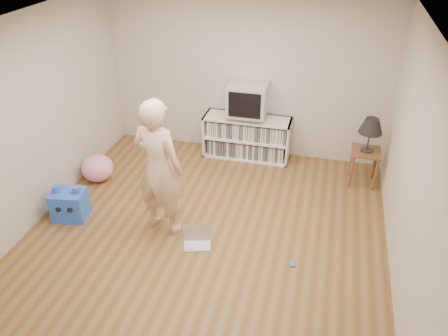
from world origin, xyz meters
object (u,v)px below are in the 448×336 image
object	(u,v)px
laptop	(197,239)
plush_pink	(98,168)
dvd_deck	(247,116)
table_lamp	(371,127)
media_unit	(247,137)
crt_tv	(248,99)
person	(159,168)
plush_blue	(70,204)
side_table	(365,159)

from	to	relation	value
laptop	plush_pink	bearing A→B (deg)	134.49
dvd_deck	table_lamp	bearing A→B (deg)	-11.28
media_unit	crt_tv	world-z (taller)	crt_tv
table_lamp	laptop	distance (m)	2.92
dvd_deck	person	world-z (taller)	person
laptop	plush_blue	world-z (taller)	plush_blue
dvd_deck	laptop	world-z (taller)	dvd_deck
dvd_deck	crt_tv	size ratio (longest dim) A/B	0.75
side_table	laptop	world-z (taller)	side_table
side_table	table_lamp	distance (m)	0.53
side_table	plush_blue	size ratio (longest dim) A/B	1.11
plush_pink	table_lamp	bearing A→B (deg)	13.13
crt_tv	plush_blue	world-z (taller)	crt_tv
media_unit	dvd_deck	distance (m)	0.39
dvd_deck	person	size ratio (longest dim) A/B	0.25
dvd_deck	table_lamp	distance (m)	1.90
laptop	dvd_deck	bearing A→B (deg)	69.43
dvd_deck	laptop	distance (m)	2.41
dvd_deck	side_table	world-z (taller)	dvd_deck
dvd_deck	plush_blue	world-z (taller)	dvd_deck
person	plush_pink	world-z (taller)	person
crt_tv	plush_pink	bearing A→B (deg)	-148.00
side_table	table_lamp	bearing A→B (deg)	0.00
side_table	plush_pink	xyz separation A→B (m)	(-3.89, -0.91, -0.21)
media_unit	person	world-z (taller)	person
dvd_deck	side_table	size ratio (longest dim) A/B	0.82
media_unit	person	xyz separation A→B (m)	(-0.66, -2.14, 0.55)
crt_tv	table_lamp	world-z (taller)	crt_tv
table_lamp	person	bearing A→B (deg)	-145.11
media_unit	dvd_deck	size ratio (longest dim) A/B	3.11
media_unit	laptop	bearing A→B (deg)	-93.57
laptop	media_unit	bearing A→B (deg)	69.46
media_unit	laptop	distance (m)	2.35
media_unit	table_lamp	distance (m)	1.98
laptop	plush_blue	distance (m)	1.80
side_table	plush_blue	xyz separation A→B (m)	(-3.80, -1.85, -0.21)
person	side_table	bearing A→B (deg)	-132.99
table_lamp	person	xyz separation A→B (m)	(-2.51, -1.75, -0.04)
dvd_deck	plush_blue	distance (m)	3.00
plush_blue	dvd_deck	bearing A→B (deg)	38.86
dvd_deck	plush_pink	bearing A→B (deg)	-147.93
side_table	laptop	distance (m)	2.81
side_table	laptop	bearing A→B (deg)	-135.88
plush_pink	plush_blue	bearing A→B (deg)	-84.00
dvd_deck	crt_tv	xyz separation A→B (m)	(0.00, -0.00, 0.29)
dvd_deck	plush_blue	xyz separation A→B (m)	(-1.94, -2.22, -0.52)
laptop	table_lamp	bearing A→B (deg)	27.14
person	plush_pink	size ratio (longest dim) A/B	3.82
table_lamp	person	world-z (taller)	person
media_unit	crt_tv	bearing A→B (deg)	-90.00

